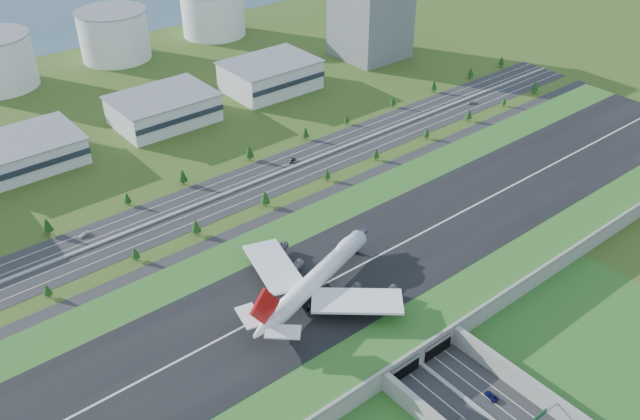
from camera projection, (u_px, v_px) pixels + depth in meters
ground at (333, 295)px, 279.91m from camera, size 1200.00×1200.00×0.00m
airfield_deck at (333, 288)px, 277.59m from camera, size 520.00×100.00×9.20m
north_expressway at (212, 200)px, 341.42m from camera, size 560.00×36.00×0.12m
tree_row at (214, 189)px, 340.69m from camera, size 499.48×48.70×8.47m
hangar_mid_a at (23, 153)px, 367.23m from camera, size 58.00×42.00×15.00m
hangar_mid_b at (163, 109)px, 411.52m from camera, size 58.00×42.00×17.00m
hangar_mid_c at (270, 76)px, 453.17m from camera, size 58.00×42.00×19.00m
office_tower at (371, 19)px, 496.63m from camera, size 46.00×46.00×55.00m
fuel_tank_c at (114, 35)px, 497.50m from camera, size 50.00×50.00×35.00m
fuel_tank_d at (213, 13)px, 542.34m from camera, size 50.00×50.00×35.00m
boeing_747 at (316, 278)px, 265.44m from camera, size 78.11×72.70×24.93m
car_2 at (491, 396)px, 233.99m from camera, size 3.02×5.56×1.48m
car_5 at (292, 160)px, 373.70m from camera, size 5.16×3.04×1.61m
car_6 at (472, 102)px, 438.12m from camera, size 6.55×4.89×1.65m
car_7 at (84, 234)px, 314.61m from camera, size 5.84×3.53×1.58m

